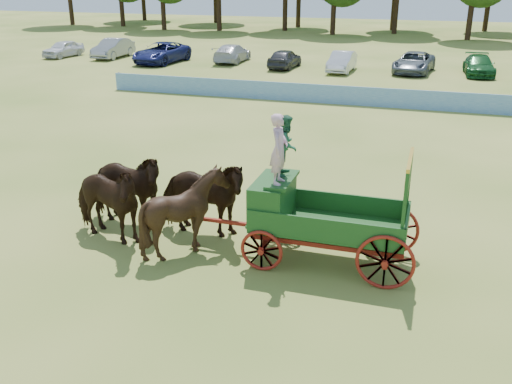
# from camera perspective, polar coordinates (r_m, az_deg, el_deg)

# --- Properties ---
(ground) EXTENTS (160.00, 160.00, 0.00)m
(ground) POSITION_cam_1_polar(r_m,az_deg,el_deg) (16.25, -3.00, -4.38)
(ground) COLOR #ABA14D
(ground) RESTS_ON ground
(horse_lead_left) EXTENTS (2.91, 1.85, 2.27)m
(horse_lead_left) POSITION_cam_1_polar(r_m,az_deg,el_deg) (16.08, -14.89, -0.97)
(horse_lead_left) COLOR #311C0D
(horse_lead_left) RESTS_ON ground
(horse_lead_right) EXTENTS (2.78, 1.43, 2.27)m
(horse_lead_right) POSITION_cam_1_polar(r_m,az_deg,el_deg) (16.95, -12.96, 0.37)
(horse_lead_right) COLOR #311C0D
(horse_lead_right) RESTS_ON ground
(horse_wheel_left) EXTENTS (2.30, 2.11, 2.28)m
(horse_wheel_left) POSITION_cam_1_polar(r_m,az_deg,el_deg) (14.99, -7.06, -2.03)
(horse_wheel_left) COLOR #311C0D
(horse_wheel_left) RESTS_ON ground
(horse_wheel_right) EXTENTS (2.70, 1.24, 2.27)m
(horse_wheel_right) POSITION_cam_1_polar(r_m,az_deg,el_deg) (15.92, -5.45, -0.55)
(horse_wheel_right) COLOR #311C0D
(horse_wheel_right) RESTS_ON ground
(farm_dray) EXTENTS (6.00, 2.00, 3.89)m
(farm_dray) POSITION_cam_1_polar(r_m,az_deg,el_deg) (14.40, 4.54, -0.61)
(farm_dray) COLOR #992B0F
(farm_dray) RESTS_ON ground
(sponsor_banner) EXTENTS (26.00, 0.08, 1.05)m
(sponsor_banner) POSITION_cam_1_polar(r_m,az_deg,el_deg) (32.95, 6.34, 9.74)
(sponsor_banner) COLOR #2067AE
(sponsor_banner) RESTS_ON ground
(parked_cars) EXTENTS (56.58, 7.80, 1.64)m
(parked_cars) POSITION_cam_1_polar(r_m,az_deg,el_deg) (44.36, 12.76, 12.62)
(parked_cars) COLOR silver
(parked_cars) RESTS_ON ground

